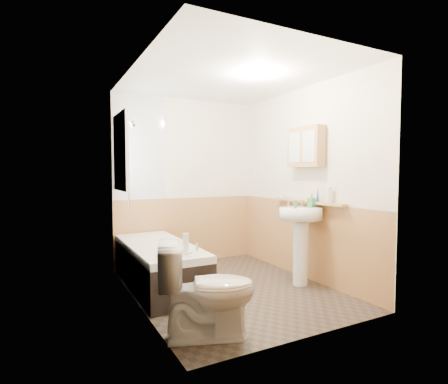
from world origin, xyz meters
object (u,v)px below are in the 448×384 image
at_px(medicine_cabinet, 306,147).
at_px(sink, 301,230).
at_px(toilet, 207,290).
at_px(bathtub, 159,264).
at_px(pine_shelf, 307,202).

bearing_deg(medicine_cabinet, sink, -142.45).
xyz_separation_m(toilet, sink, (1.60, 0.72, 0.29)).
height_order(bathtub, medicine_cabinet, medicine_cabinet).
bearing_deg(medicine_cabinet, toilet, -154.34).
bearing_deg(toilet, bathtub, 18.39).
bearing_deg(pine_shelf, medicine_cabinet, 145.98).
distance_m(toilet, sink, 1.78).
bearing_deg(medicine_cabinet, pine_shelf, -34.02).
relative_size(pine_shelf, medicine_cabinet, 2.22).
height_order(sink, pine_shelf, sink).
distance_m(bathtub, medicine_cabinet, 2.34).
bearing_deg(sink, medicine_cabinet, 39.88).
bearing_deg(bathtub, medicine_cabinet, -19.58).
height_order(toilet, pine_shelf, pine_shelf).
distance_m(bathtub, toilet, 1.48).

